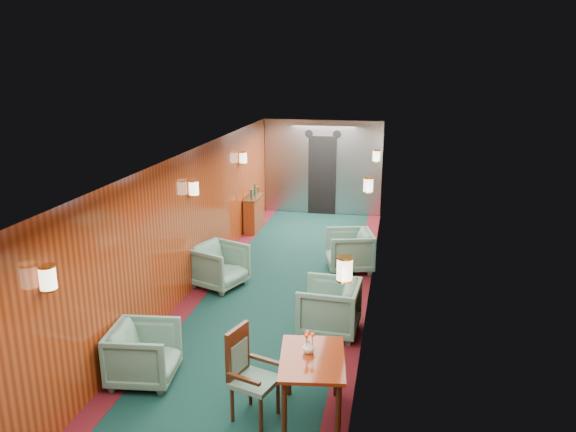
# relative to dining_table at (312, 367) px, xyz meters

# --- Properties ---
(room) EXTENTS (12.00, 12.10, 2.40)m
(room) POSITION_rel_dining_table_xyz_m (-1.08, 2.66, 1.01)
(room) COLOR #0C2D26
(room) RESTS_ON ground
(bulkhead) EXTENTS (2.98, 0.17, 2.39)m
(bulkhead) POSITION_rel_dining_table_xyz_m (-1.08, 8.57, 0.56)
(bulkhead) COLOR #9FA2A6
(bulkhead) RESTS_ON ground
(windows_right) EXTENTS (0.02, 8.60, 0.80)m
(windows_right) POSITION_rel_dining_table_xyz_m (0.41, 2.91, 0.83)
(windows_right) COLOR #B4B5BB
(windows_right) RESTS_ON ground
(wall_sconces) EXTENTS (2.97, 7.97, 0.25)m
(wall_sconces) POSITION_rel_dining_table_xyz_m (-1.08, 3.23, 1.17)
(wall_sconces) COLOR #FFF2C6
(wall_sconces) RESTS_ON ground
(dining_table) EXTENTS (0.82, 1.08, 0.74)m
(dining_table) POSITION_rel_dining_table_xyz_m (0.00, 0.00, 0.00)
(dining_table) COLOR maroon
(dining_table) RESTS_ON ground
(side_chair) EXTENTS (0.57, 0.59, 1.04)m
(side_chair) POSITION_rel_dining_table_xyz_m (-0.71, -0.09, -0.06)
(side_chair) COLOR #214D3F
(side_chair) RESTS_ON ground
(credenza) EXTENTS (0.28, 0.90, 1.08)m
(credenza) POSITION_rel_dining_table_xyz_m (-2.42, 6.75, -0.21)
(credenza) COLOR maroon
(credenza) RESTS_ON ground
(flower_vase) EXTENTS (0.17, 0.17, 0.14)m
(flower_vase) POSITION_rel_dining_table_xyz_m (-0.06, 0.09, 0.19)
(flower_vase) COLOR silver
(flower_vase) RESTS_ON dining_table
(armchair_left_near) EXTENTS (0.87, 0.85, 0.72)m
(armchair_left_near) POSITION_rel_dining_table_xyz_m (-2.14, 0.35, -0.26)
(armchair_left_near) COLOR #214D3F
(armchair_left_near) RESTS_ON ground
(armchair_left_far) EXTENTS (1.06, 1.05, 0.75)m
(armchair_left_far) POSITION_rel_dining_table_xyz_m (-2.16, 3.39, -0.25)
(armchair_left_far) COLOR #214D3F
(armchair_left_far) RESTS_ON ground
(armchair_right_near) EXTENTS (0.89, 0.87, 0.77)m
(armchair_right_near) POSITION_rel_dining_table_xyz_m (-0.07, 2.05, -0.24)
(armchair_right_near) COLOR #214D3F
(armchair_right_near) RESTS_ON ground
(armchair_right_far) EXTENTS (1.01, 1.00, 0.76)m
(armchair_right_far) POSITION_rel_dining_table_xyz_m (-0.01, 4.63, -0.24)
(armchair_right_far) COLOR #214D3F
(armchair_right_far) RESTS_ON ground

